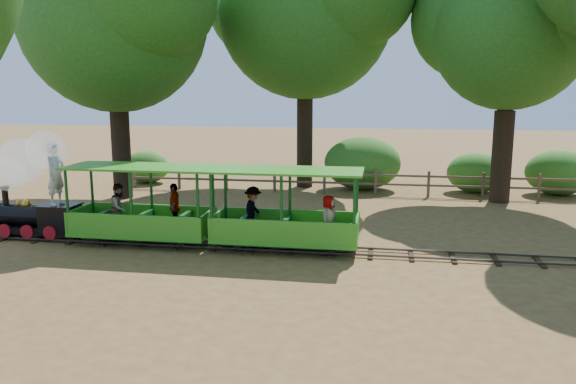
% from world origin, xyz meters
% --- Properties ---
extents(ground, '(90.00, 90.00, 0.00)m').
position_xyz_m(ground, '(0.00, 0.00, 0.00)').
color(ground, olive).
rests_on(ground, ground).
extents(track, '(22.00, 1.00, 0.10)m').
position_xyz_m(track, '(0.00, 0.00, 0.07)').
color(track, '#3F3D3A').
rests_on(track, ground).
extents(locomotive, '(2.65, 1.25, 3.05)m').
position_xyz_m(locomotive, '(-8.30, 0.07, 1.72)').
color(locomotive, black).
rests_on(locomotive, ground).
extents(carriage_front, '(3.87, 1.58, 2.01)m').
position_xyz_m(carriage_front, '(-5.02, -0.02, 0.83)').
color(carriage_front, green).
rests_on(carriage_front, track).
extents(carriage_rear, '(3.87, 1.58, 2.01)m').
position_xyz_m(carriage_rear, '(-1.22, -0.01, 0.83)').
color(carriage_rear, green).
rests_on(carriage_rear, track).
extents(oak_nw, '(8.41, 7.40, 9.95)m').
position_xyz_m(oak_nw, '(-8.53, 6.09, 6.93)').
color(oak_nw, '#2D2116').
rests_on(oak_nw, ground).
extents(oak_nc, '(8.84, 7.78, 10.71)m').
position_xyz_m(oak_nc, '(-2.04, 9.60, 7.54)').
color(oak_nc, '#2D2116').
rests_on(oak_nc, ground).
extents(oak_ne, '(6.78, 5.97, 8.75)m').
position_xyz_m(oak_ne, '(5.47, 7.57, 6.30)').
color(oak_ne, '#2D2116').
rests_on(oak_ne, ground).
extents(fence, '(18.10, 0.10, 1.00)m').
position_xyz_m(fence, '(0.00, 8.00, 0.58)').
color(fence, brown).
rests_on(fence, ground).
extents(shrub_west, '(2.03, 1.56, 1.41)m').
position_xyz_m(shrub_west, '(-8.99, 9.30, 0.70)').
color(shrub_west, '#2D6B1E').
rests_on(shrub_west, ground).
extents(shrub_mid_w, '(3.13, 2.41, 2.16)m').
position_xyz_m(shrub_mid_w, '(0.42, 9.30, 1.08)').
color(shrub_mid_w, '#2D6B1E').
rests_on(shrub_mid_w, ground).
extents(shrub_mid_e, '(2.30, 1.77, 1.59)m').
position_xyz_m(shrub_mid_e, '(4.94, 9.30, 0.80)').
color(shrub_mid_e, '#2D6B1E').
rests_on(shrub_mid_e, ground).
extents(shrub_east, '(2.55, 1.96, 1.77)m').
position_xyz_m(shrub_east, '(8.03, 9.30, 0.88)').
color(shrub_east, '#2D6B1E').
rests_on(shrub_east, ground).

